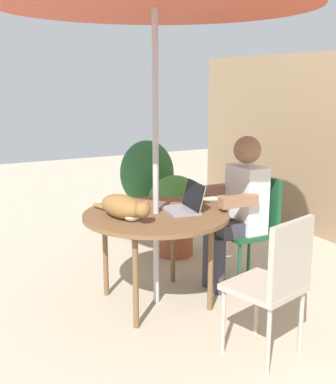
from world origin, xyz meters
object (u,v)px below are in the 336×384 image
(person_seated, at_px, (239,203))
(laptop, at_px, (187,203))
(potted_plant_near_fence, at_px, (175,210))
(chair_occupied, at_px, (254,221))
(chair_empty, at_px, (276,277))
(potted_plant_by_chair, at_px, (147,183))
(patio_table, at_px, (156,220))
(cat, at_px, (124,207))

(person_seated, bearing_deg, laptop, -84.92)
(laptop, distance_m, potted_plant_near_fence, 1.05)
(chair_occupied, distance_m, chair_empty, 1.19)
(potted_plant_near_fence, xyz_separation_m, potted_plant_by_chair, (-0.68, 0.02, 0.14))
(patio_table, height_order, person_seated, person_seated)
(patio_table, height_order, laptop, laptop)
(chair_empty, relative_size, cat, 1.40)
(person_seated, distance_m, potted_plant_by_chair, 1.56)
(cat, bearing_deg, patio_table, 96.67)
(laptop, bearing_deg, cat, -91.56)
(patio_table, xyz_separation_m, person_seated, (-0.00, 0.74, 0.04))
(cat, height_order, potted_plant_near_fence, cat)
(chair_occupied, bearing_deg, patio_table, -90.00)
(potted_plant_near_fence, bearing_deg, potted_plant_by_chair, 178.52)
(potted_plant_by_chair, bearing_deg, cat, -29.67)
(cat, relative_size, potted_plant_by_chair, 0.62)
(chair_occupied, xyz_separation_m, laptop, (0.04, -0.66, 0.24))
(laptop, bearing_deg, potted_plant_by_chair, 165.96)
(chair_occupied, distance_m, person_seated, 0.23)
(chair_empty, bearing_deg, cat, -150.55)
(laptop, distance_m, potted_plant_by_chair, 1.66)
(chair_occupied, relative_size, laptop, 2.76)
(person_seated, xyz_separation_m, potted_plant_near_fence, (-0.88, -0.12, -0.25))
(chair_empty, xyz_separation_m, person_seated, (-1.03, 0.44, 0.17))
(cat, bearing_deg, potted_plant_by_chair, 150.33)
(cat, distance_m, potted_plant_near_fence, 1.32)
(chair_empty, distance_m, cat, 1.17)
(chair_occupied, bearing_deg, chair_empty, -30.40)
(patio_table, bearing_deg, person_seated, 90.00)
(chair_empty, relative_size, potted_plant_near_fence, 1.15)
(chair_occupied, relative_size, person_seated, 0.73)
(laptop, relative_size, potted_plant_by_chair, 0.31)
(patio_table, xyz_separation_m, chair_empty, (1.03, 0.30, -0.13))
(person_seated, xyz_separation_m, laptop, (0.04, -0.50, 0.07))
(cat, bearing_deg, person_seated, 91.76)
(potted_plant_by_chair, bearing_deg, patio_table, -22.33)
(chair_empty, height_order, potted_plant_near_fence, chair_empty)
(patio_table, height_order, chair_empty, chair_empty)
(chair_empty, bearing_deg, chair_occupied, 149.60)
(chair_occupied, bearing_deg, cat, -88.48)
(chair_occupied, height_order, chair_empty, same)
(chair_empty, bearing_deg, person_seated, 156.59)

